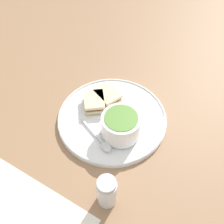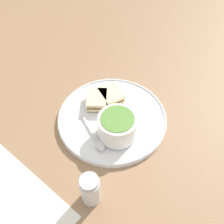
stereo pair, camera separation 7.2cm
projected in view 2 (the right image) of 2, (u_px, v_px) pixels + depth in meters
ground_plane at (112, 120)px, 0.75m from camera, size 2.40×2.40×0.00m
plate at (112, 118)px, 0.74m from camera, size 0.31×0.31×0.02m
soup_bowl at (117, 126)px, 0.67m from camera, size 0.10×0.10×0.07m
spoon at (98, 142)px, 0.67m from camera, size 0.08×0.12×0.01m
sandwich_half_near at (111, 95)px, 0.76m from camera, size 0.08×0.09×0.03m
sandwich_half_far at (97, 100)px, 0.75m from camera, size 0.09×0.08×0.03m
salt_shaker at (90, 189)px, 0.57m from camera, size 0.04×0.04×0.09m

